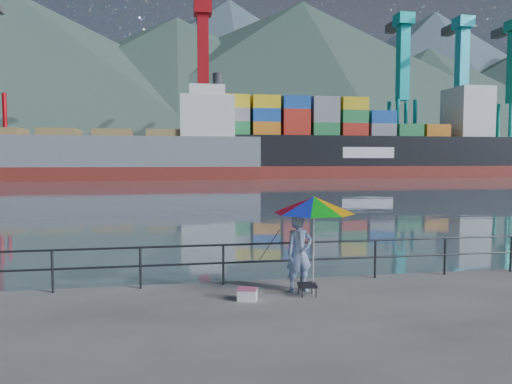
# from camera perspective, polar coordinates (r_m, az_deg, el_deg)

# --- Properties ---
(harbor_water) EXTENTS (500.00, 280.00, 0.00)m
(harbor_water) POSITION_cam_1_polar(r_m,az_deg,el_deg) (139.46, -9.61, 2.67)
(harbor_water) COLOR slate
(harbor_water) RESTS_ON ground
(far_dock) EXTENTS (200.00, 40.00, 0.40)m
(far_dock) POSITION_cam_1_polar(r_m,az_deg,el_deg) (102.96, -4.02, 2.27)
(far_dock) COLOR #514F4C
(far_dock) RESTS_ON ground
(guardrail) EXTENTS (22.00, 0.06, 1.03)m
(guardrail) POSITION_cam_1_polar(r_m,az_deg,el_deg) (11.42, -9.17, -9.08)
(guardrail) COLOR #2D3033
(guardrail) RESTS_ON ground
(mountains) EXTENTS (600.00, 332.80, 80.00)m
(mountains) POSITION_cam_1_polar(r_m,az_deg,el_deg) (223.00, 0.53, 12.37)
(mountains) COLOR #385147
(mountains) RESTS_ON ground
(port_cranes) EXTENTS (116.00, 28.00, 38.40)m
(port_cranes) POSITION_cam_1_polar(r_m,az_deg,el_deg) (99.29, 8.87, 11.42)
(port_cranes) COLOR red
(port_cranes) RESTS_ON ground
(container_stacks) EXTENTS (58.00, 5.40, 7.80)m
(container_stacks) POSITION_cam_1_polar(r_m,az_deg,el_deg) (107.03, 7.72, 3.90)
(container_stacks) COLOR red
(container_stacks) RESTS_ON ground
(fisherman) EXTENTS (0.74, 0.56, 1.82)m
(fisherman) POSITION_cam_1_polar(r_m,az_deg,el_deg) (10.87, 5.43, -7.62)
(fisherman) COLOR #1F4D97
(fisherman) RESTS_ON ground
(beach_umbrella) EXTENTS (2.40, 2.40, 2.27)m
(beach_umbrella) POSITION_cam_1_polar(r_m,az_deg,el_deg) (10.48, 7.23, -1.61)
(beach_umbrella) COLOR white
(beach_umbrella) RESTS_ON ground
(folding_stool) EXTENTS (0.45, 0.45, 0.27)m
(folding_stool) POSITION_cam_1_polar(r_m,az_deg,el_deg) (10.72, 6.41, -12.00)
(folding_stool) COLOR black
(folding_stool) RESTS_ON ground
(cooler_bag) EXTENTS (0.48, 0.39, 0.24)m
(cooler_bag) POSITION_cam_1_polar(r_m,az_deg,el_deg) (10.32, -1.10, -12.75)
(cooler_bag) COLOR white
(cooler_bag) RESTS_ON ground
(fishing_rod) EXTENTS (0.25, 1.53, 1.09)m
(fishing_rod) POSITION_cam_1_polar(r_m,az_deg,el_deg) (11.93, 1.59, -11.03)
(fishing_rod) COLOR black
(fishing_rod) RESTS_ON ground
(bulk_carrier) EXTENTS (48.61, 8.41, 14.50)m
(bulk_carrier) POSITION_cam_1_polar(r_m,az_deg,el_deg) (80.10, -15.95, 4.62)
(bulk_carrier) COLOR maroon
(bulk_carrier) RESTS_ON ground
(container_ship) EXTENTS (61.18, 10.20, 18.10)m
(container_ship) POSITION_cam_1_polar(r_m,az_deg,el_deg) (92.31, 13.58, 5.58)
(container_ship) COLOR maroon
(container_ship) RESTS_ON ground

